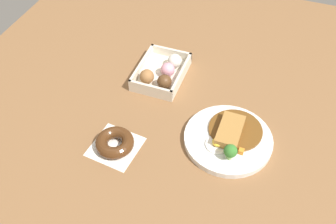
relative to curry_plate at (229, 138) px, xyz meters
The scene contains 4 objects.
ground_plane 0.09m from the curry_plate, 84.81° to the left, with size 1.60×1.60×0.00m, color brown.
curry_plate is the anchor object (origin of this frame).
donut_box 0.32m from the curry_plate, 55.45° to the left, with size 0.19×0.14×0.06m.
chocolate_ring_donut 0.31m from the curry_plate, 113.45° to the left, with size 0.14×0.14×0.04m.
Camera 1 is at (-0.67, -0.15, 0.82)m, focal length 40.44 mm.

